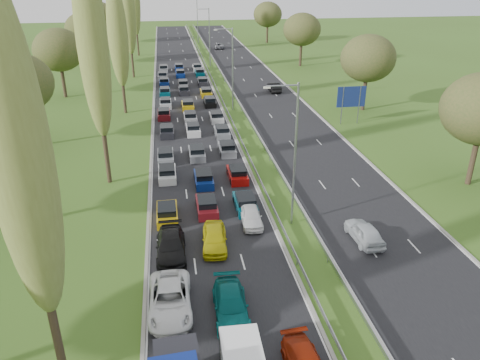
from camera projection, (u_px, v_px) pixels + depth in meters
ground at (231, 106)px, 72.85m from camera, size 260.00×260.00×0.00m
near_carriageway at (187, 104)px, 74.14m from camera, size 10.50×215.00×0.04m
far_carriageway at (270, 100)px, 76.05m from camera, size 10.50×215.00×0.04m
central_reservation at (229, 99)px, 74.87m from camera, size 2.36×215.00×0.32m
lamp_columns at (233, 70)px, 68.56m from camera, size 0.18×140.18×12.00m
poplar_row at (109, 36)px, 54.81m from camera, size 2.80×127.80×22.44m
woodland_left at (9, 90)px, 50.29m from camera, size 8.00×166.00×11.10m
woodland_right at (394, 70)px, 60.44m from camera, size 8.00×153.00×11.10m
traffic_queue_fill at (189, 110)px, 69.47m from camera, size 9.07×68.00×0.80m
near_car_2 at (170, 300)px, 29.23m from camera, size 2.74×5.81×1.60m
near_car_3 at (171, 246)px, 34.93m from camera, size 2.24×5.41×1.56m
near_car_7 at (231, 305)px, 28.88m from camera, size 2.24×5.20×1.49m
near_car_8 at (215, 238)px, 35.90m from camera, size 2.25×4.77×1.58m
near_car_12 at (251, 216)px, 39.27m from camera, size 1.89×4.29×1.44m
far_car_0 at (364, 232)px, 36.75m from camera, size 2.04×4.63×1.55m
far_car_1 at (274, 87)px, 81.10m from camera, size 1.67×4.80×1.58m
far_car_2 at (219, 46)px, 124.19m from camera, size 2.85×5.42×1.45m
direction_sign at (351, 98)px, 63.29m from camera, size 4.00×0.16×5.20m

